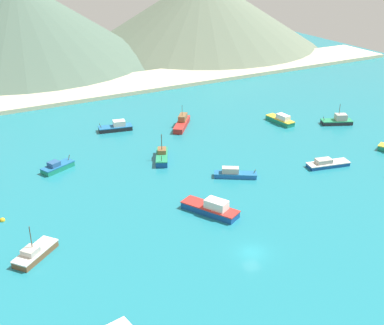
{
  "coord_description": "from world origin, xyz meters",
  "views": [
    {
      "loc": [
        -39.76,
        -52.89,
        45.12
      ],
      "look_at": [
        7.28,
        32.54,
        0.77
      ],
      "focal_mm": 47.37,
      "sensor_mm": 36.0,
      "label": 1
    }
  ],
  "objects_px": {
    "fishing_boat_1": "(35,253)",
    "fishing_boat_15": "(281,120)",
    "fishing_boat_4": "(162,156)",
    "fishing_boat_6": "(338,121)",
    "fishing_boat_7": "(116,127)",
    "buoy_0": "(2,220)",
    "fishing_boat_12": "(234,174)",
    "fishing_boat_5": "(212,208)",
    "fishing_boat_8": "(182,123)",
    "fishing_boat_0": "(327,164)",
    "fishing_boat_3": "(57,167)"
  },
  "relations": [
    {
      "from": "fishing_boat_3",
      "to": "fishing_boat_4",
      "type": "xyz_separation_m",
      "value": [
        21.38,
        -5.85,
        0.09
      ]
    },
    {
      "from": "fishing_boat_0",
      "to": "fishing_boat_3",
      "type": "bearing_deg",
      "value": 152.97
    },
    {
      "from": "fishing_boat_0",
      "to": "fishing_boat_1",
      "type": "height_order",
      "value": "fishing_boat_1"
    },
    {
      "from": "fishing_boat_15",
      "to": "fishing_boat_6",
      "type": "bearing_deg",
      "value": -31.29
    },
    {
      "from": "fishing_boat_7",
      "to": "buoy_0",
      "type": "xyz_separation_m",
      "value": [
        -33.06,
        -31.81,
        -0.72
      ]
    },
    {
      "from": "buoy_0",
      "to": "fishing_boat_7",
      "type": "bearing_deg",
      "value": 43.9
    },
    {
      "from": "fishing_boat_7",
      "to": "fishing_boat_12",
      "type": "relative_size",
      "value": 1.03
    },
    {
      "from": "fishing_boat_1",
      "to": "fishing_boat_15",
      "type": "distance_m",
      "value": 75.99
    },
    {
      "from": "fishing_boat_1",
      "to": "fishing_boat_7",
      "type": "height_order",
      "value": "fishing_boat_1"
    },
    {
      "from": "fishing_boat_6",
      "to": "fishing_boat_7",
      "type": "relative_size",
      "value": 0.96
    },
    {
      "from": "fishing_boat_7",
      "to": "fishing_boat_12",
      "type": "height_order",
      "value": "fishing_boat_7"
    },
    {
      "from": "fishing_boat_1",
      "to": "fishing_boat_5",
      "type": "height_order",
      "value": "fishing_boat_1"
    },
    {
      "from": "fishing_boat_3",
      "to": "fishing_boat_0",
      "type": "bearing_deg",
      "value": -27.03
    },
    {
      "from": "fishing_boat_15",
      "to": "buoy_0",
      "type": "bearing_deg",
      "value": -167.41
    },
    {
      "from": "fishing_boat_1",
      "to": "fishing_boat_12",
      "type": "height_order",
      "value": "fishing_boat_1"
    },
    {
      "from": "fishing_boat_0",
      "to": "fishing_boat_1",
      "type": "relative_size",
      "value": 1.22
    },
    {
      "from": "fishing_boat_5",
      "to": "fishing_boat_8",
      "type": "distance_m",
      "value": 44.23
    },
    {
      "from": "fishing_boat_5",
      "to": "fishing_boat_8",
      "type": "xyz_separation_m",
      "value": [
        15.9,
        41.27,
        0.01
      ]
    },
    {
      "from": "fishing_boat_12",
      "to": "buoy_0",
      "type": "xyz_separation_m",
      "value": [
        -44.29,
        4.77,
        -0.6
      ]
    },
    {
      "from": "fishing_boat_15",
      "to": "fishing_boat_4",
      "type": "bearing_deg",
      "value": -170.49
    },
    {
      "from": "fishing_boat_0",
      "to": "fishing_boat_6",
      "type": "distance_m",
      "value": 27.7
    },
    {
      "from": "fishing_boat_6",
      "to": "buoy_0",
      "type": "bearing_deg",
      "value": -174.24
    },
    {
      "from": "fishing_boat_0",
      "to": "fishing_boat_12",
      "type": "xyz_separation_m",
      "value": [
        -20.03,
        5.2,
        0.1
      ]
    },
    {
      "from": "fishing_boat_1",
      "to": "fishing_boat_5",
      "type": "distance_m",
      "value": 30.4
    },
    {
      "from": "fishing_boat_0",
      "to": "fishing_boat_12",
      "type": "distance_m",
      "value": 20.69
    },
    {
      "from": "fishing_boat_8",
      "to": "fishing_boat_15",
      "type": "bearing_deg",
      "value": -22.94
    },
    {
      "from": "fishing_boat_4",
      "to": "fishing_boat_5",
      "type": "xyz_separation_m",
      "value": [
        -2.39,
        -25.01,
        0.16
      ]
    },
    {
      "from": "fishing_boat_7",
      "to": "fishing_boat_8",
      "type": "relative_size",
      "value": 0.87
    },
    {
      "from": "fishing_boat_4",
      "to": "fishing_boat_1",
      "type": "bearing_deg",
      "value": -144.39
    },
    {
      "from": "fishing_boat_7",
      "to": "fishing_boat_4",
      "type": "bearing_deg",
      "value": -84.43
    },
    {
      "from": "fishing_boat_0",
      "to": "buoy_0",
      "type": "bearing_deg",
      "value": 171.19
    },
    {
      "from": "fishing_boat_6",
      "to": "fishing_boat_7",
      "type": "bearing_deg",
      "value": 155.85
    },
    {
      "from": "fishing_boat_6",
      "to": "fishing_boat_15",
      "type": "height_order",
      "value": "fishing_boat_6"
    },
    {
      "from": "fishing_boat_12",
      "to": "fishing_boat_7",
      "type": "bearing_deg",
      "value": 107.07
    },
    {
      "from": "buoy_0",
      "to": "fishing_boat_8",
      "type": "bearing_deg",
      "value": 28.27
    },
    {
      "from": "fishing_boat_1",
      "to": "fishing_boat_15",
      "type": "bearing_deg",
      "value": 23.0
    },
    {
      "from": "fishing_boat_4",
      "to": "fishing_boat_7",
      "type": "distance_m",
      "value": 21.97
    },
    {
      "from": "fishing_boat_6",
      "to": "fishing_boat_5",
      "type": "bearing_deg",
      "value": -155.61
    },
    {
      "from": "fishing_boat_0",
      "to": "buoy_0",
      "type": "height_order",
      "value": "fishing_boat_0"
    },
    {
      "from": "fishing_boat_7",
      "to": "fishing_boat_15",
      "type": "xyz_separation_m",
      "value": [
        39.33,
        -15.63,
        0.06
      ]
    },
    {
      "from": "buoy_0",
      "to": "fishing_boat_15",
      "type": "bearing_deg",
      "value": 12.59
    },
    {
      "from": "fishing_boat_7",
      "to": "fishing_boat_8",
      "type": "bearing_deg",
      "value": -19.73
    },
    {
      "from": "fishing_boat_3",
      "to": "fishing_boat_8",
      "type": "height_order",
      "value": "fishing_boat_8"
    },
    {
      "from": "buoy_0",
      "to": "fishing_boat_12",
      "type": "bearing_deg",
      "value": -6.15
    },
    {
      "from": "fishing_boat_12",
      "to": "buoy_0",
      "type": "distance_m",
      "value": 44.55
    },
    {
      "from": "fishing_boat_8",
      "to": "buoy_0",
      "type": "bearing_deg",
      "value": -151.73
    },
    {
      "from": "fishing_boat_3",
      "to": "fishing_boat_5",
      "type": "xyz_separation_m",
      "value": [
        18.99,
        -30.86,
        0.25
      ]
    },
    {
      "from": "fishing_boat_4",
      "to": "fishing_boat_15",
      "type": "height_order",
      "value": "fishing_boat_4"
    },
    {
      "from": "fishing_boat_12",
      "to": "fishing_boat_4",
      "type": "bearing_deg",
      "value": 121.74
    },
    {
      "from": "fishing_boat_3",
      "to": "fishing_boat_4",
      "type": "height_order",
      "value": "fishing_boat_4"
    }
  ]
}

